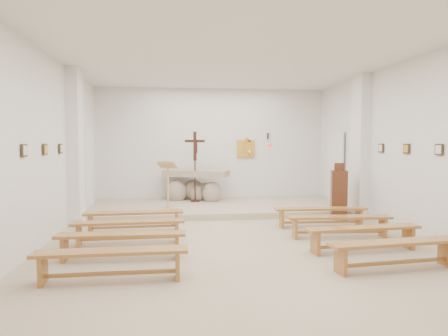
{
  "coord_description": "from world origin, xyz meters",
  "views": [
    {
      "loc": [
        -1.15,
        -7.31,
        1.84
      ],
      "look_at": [
        -0.05,
        1.6,
        1.27
      ],
      "focal_mm": 32.0,
      "sensor_mm": 36.0,
      "label": 1
    }
  ],
  "objects": [
    {
      "name": "station_frame_left_mid",
      "position": [
        -3.47,
        0.2,
        1.72
      ],
      "size": [
        0.03,
        0.2,
        0.2
      ],
      "primitive_type": "cube",
      "color": "#392B19",
      "rests_on": "wall_left"
    },
    {
      "name": "sanctuary_lamp",
      "position": [
        1.75,
        4.71,
        1.81
      ],
      "size": [
        0.11,
        0.36,
        0.44
      ],
      "color": "black",
      "rests_on": "wall_back"
    },
    {
      "name": "gold_wall_relief",
      "position": [
        1.05,
        4.96,
        1.65
      ],
      "size": [
        0.55,
        0.04,
        0.55
      ],
      "primitive_type": "cube",
      "color": "gold",
      "rests_on": "wall_back"
    },
    {
      "name": "lectern",
      "position": [
        -1.34,
        2.69,
        0.77
      ],
      "size": [
        0.54,
        0.49,
        1.25
      ],
      "rotation": [
        0.0,
        0.0,
        -0.36
      ],
      "color": "tan",
      "rests_on": "sanctuary_platform"
    },
    {
      "name": "potted_plant",
      "position": [
        -0.21,
        4.19,
        0.42
      ],
      "size": [
        0.63,
        0.61,
        0.54
      ],
      "primitive_type": "imported",
      "rotation": [
        0.0,
        0.0,
        0.51
      ],
      "color": "#326026",
      "rests_on": "sanctuary_platform"
    },
    {
      "name": "bench_right_front",
      "position": [
        2.0,
        0.98,
        0.32
      ],
      "size": [
        2.02,
        0.42,
        0.42
      ],
      "rotation": [
        0.0,
        0.0,
        -0.05
      ],
      "color": "#A66A30",
      "rests_on": "ground"
    },
    {
      "name": "wall_back",
      "position": [
        0.0,
        4.99,
        1.75
      ],
      "size": [
        7.0,
        0.02,
        3.5
      ],
      "primitive_type": "cube",
      "color": "white",
      "rests_on": "ground"
    },
    {
      "name": "ceiling",
      "position": [
        0.0,
        0.0,
        3.49
      ],
      "size": [
        7.0,
        10.0,
        0.02
      ],
      "primitive_type": "cube",
      "color": "silver",
      "rests_on": "wall_back"
    },
    {
      "name": "bench_left_second",
      "position": [
        -2.0,
        -0.01,
        0.32
      ],
      "size": [
        2.02,
        0.39,
        0.42
      ],
      "rotation": [
        0.0,
        0.0,
        0.03
      ],
      "color": "#A66A30",
      "rests_on": "ground"
    },
    {
      "name": "pilaster_right",
      "position": [
        3.37,
        2.0,
        1.75
      ],
      "size": [
        0.26,
        0.55,
        3.5
      ],
      "primitive_type": "cube",
      "color": "white",
      "rests_on": "ground"
    },
    {
      "name": "station_frame_left_front",
      "position": [
        -3.47,
        -0.8,
        1.72
      ],
      "size": [
        0.03,
        0.2,
        0.2
      ],
      "primitive_type": "cube",
      "color": "#392B19",
      "rests_on": "wall_left"
    },
    {
      "name": "radiator_left",
      "position": [
        -3.43,
        2.7,
        0.27
      ],
      "size": [
        0.1,
        0.85,
        0.52
      ],
      "primitive_type": "cube",
      "color": "silver",
      "rests_on": "ground"
    },
    {
      "name": "wall_left",
      "position": [
        -3.49,
        0.0,
        1.75
      ],
      "size": [
        0.02,
        10.0,
        3.5
      ],
      "primitive_type": "cube",
      "color": "white",
      "rests_on": "ground"
    },
    {
      "name": "radiator_right",
      "position": [
        3.43,
        2.7,
        0.27
      ],
      "size": [
        0.1,
        0.85,
        0.52
      ],
      "primitive_type": "cube",
      "color": "silver",
      "rests_on": "ground"
    },
    {
      "name": "station_frame_right_rear",
      "position": [
        3.47,
        1.2,
        1.72
      ],
      "size": [
        0.03,
        0.2,
        0.2
      ],
      "primitive_type": "cube",
      "color": "#392B19",
      "rests_on": "wall_right"
    },
    {
      "name": "pilaster_left",
      "position": [
        -3.37,
        2.0,
        1.75
      ],
      "size": [
        0.26,
        0.55,
        3.5
      ],
      "primitive_type": "cube",
      "color": "white",
      "rests_on": "ground"
    },
    {
      "name": "ground",
      "position": [
        0.0,
        0.0,
        0.0
      ],
      "size": [
        7.0,
        10.0,
        0.0
      ],
      "primitive_type": "cube",
      "color": "#C8AE90",
      "rests_on": "ground"
    },
    {
      "name": "bench_left_fourth",
      "position": [
        -2.0,
        -1.99,
        0.32
      ],
      "size": [
        2.01,
        0.34,
        0.42
      ],
      "rotation": [
        0.0,
        0.0,
        0.01
      ],
      "color": "#A66A30",
      "rests_on": "ground"
    },
    {
      "name": "altar",
      "position": [
        -0.55,
        4.41,
        0.52
      ],
      "size": [
        2.01,
        1.33,
        0.97
      ],
      "rotation": [
        0.0,
        0.0,
        -0.35
      ],
      "color": "tan",
      "rests_on": "sanctuary_platform"
    },
    {
      "name": "bench_left_front",
      "position": [
        -2.0,
        0.98,
        0.32
      ],
      "size": [
        2.02,
        0.39,
        0.42
      ],
      "rotation": [
        0.0,
        0.0,
        0.04
      ],
      "color": "#A66A30",
      "rests_on": "ground"
    },
    {
      "name": "station_frame_right_mid",
      "position": [
        3.47,
        0.2,
        1.72
      ],
      "size": [
        0.03,
        0.2,
        0.2
      ],
      "primitive_type": "cube",
      "color": "#392B19",
      "rests_on": "wall_right"
    },
    {
      "name": "station_frame_left_rear",
      "position": [
        -3.47,
        1.2,
        1.72
      ],
      "size": [
        0.03,
        0.2,
        0.2
      ],
      "primitive_type": "cube",
      "color": "#392B19",
      "rests_on": "wall_left"
    },
    {
      "name": "wall_right",
      "position": [
        3.49,
        0.0,
        1.75
      ],
      "size": [
        0.02,
        10.0,
        3.5
      ],
      "primitive_type": "cube",
      "color": "white",
      "rests_on": "ground"
    },
    {
      "name": "sanctuary_platform",
      "position": [
        0.0,
        3.5,
        0.07
      ],
      "size": [
        6.98,
        3.0,
        0.15
      ],
      "primitive_type": "cube",
      "color": "#B7A38C",
      "rests_on": "ground"
    },
    {
      "name": "bench_right_third",
      "position": [
        2.0,
        -1.0,
        0.32
      ],
      "size": [
        2.03,
        0.48,
        0.42
      ],
      "rotation": [
        0.0,
        0.0,
        0.08
      ],
      "color": "#A66A30",
      "rests_on": "ground"
    },
    {
      "name": "bench_left_third",
      "position": [
        -2.0,
        -1.0,
        0.32
      ],
      "size": [
        2.01,
        0.38,
        0.42
      ],
      "rotation": [
        0.0,
        0.0,
        -0.03
      ],
      "color": "#A66A30",
      "rests_on": "ground"
    },
    {
      "name": "station_frame_right_front",
      "position": [
        3.47,
        -0.8,
        1.72
      ],
      "size": [
        0.03,
        0.2,
        0.2
      ],
      "primitive_type": "cube",
      "color": "#392B19",
      "rests_on": "wall_right"
    },
    {
      "name": "bench_right_second",
      "position": [
        2.0,
        -0.01,
        0.32
      ],
      "size": [
        2.02,
        0.47,
        0.42
      ],
      "rotation": [
        0.0,
        0.0,
        -0.07
      ],
      "color": "#A66A30",
      "rests_on": "ground"
    },
    {
      "name": "bench_right_fourth",
      "position": [
        2.0,
        -1.99,
        0.32
      ],
      "size": [
        2.03,
        0.52,
        0.42
      ],
      "rotation": [
        0.0,
        0.0,
        0.1
      ],
      "color": "#A66A30",
      "rests_on": "ground"
    },
    {
      "name": "donation_pedestal",
      "position": [
        2.77,
        1.84,
        0.6
      ],
      "size": [
        0.45,
        0.45,
        1.36
      ],
      "rotation": [
        0.0,
        0.0,
        -0.27
      ],
      "color": "#592B19",
      "rests_on": "ground"
    },
    {
      "name": "crucifix_stand",
      "position": [
        -0.58,
        4.07,
        1.31
      ],
      "size": [
        0.58,
        0.27,
        2.01
      ],
      "rotation": [
        0.0,
        0.0,
        0.37
      ],
      "color": "#3C1E13",
      "rests_on": "sanctuary_platform"
    }
  ]
}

